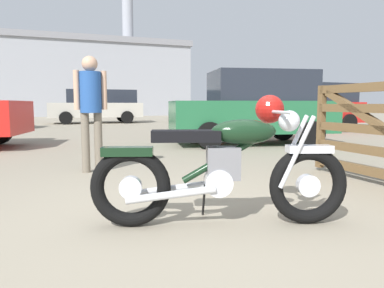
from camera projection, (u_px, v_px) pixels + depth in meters
The scene contains 7 objects.
ground_plane at pixel (199, 216), 3.18m from camera, with size 80.00×80.00×0.00m, color gray.
vintage_motorcycle at pixel (227, 165), 2.93m from camera, with size 2.03×0.75×1.07m.
bystander at pixel (91, 102), 5.16m from camera, with size 0.46×0.30×1.66m.
red_hatchback_near at pixel (301, 105), 13.09m from camera, with size 4.83×2.25×1.74m.
pale_sedan_back at pixel (254, 107), 8.89m from camera, with size 4.11×2.28×1.78m.
silver_sedan_mid at pixel (98, 105), 19.03m from camera, with size 4.72×2.01×1.74m.
industrial_building at pixel (85, 80), 35.72m from camera, with size 18.22×14.12×15.03m.
Camera 1 is at (-1.03, -2.92, 0.98)m, focal length 33.90 mm.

